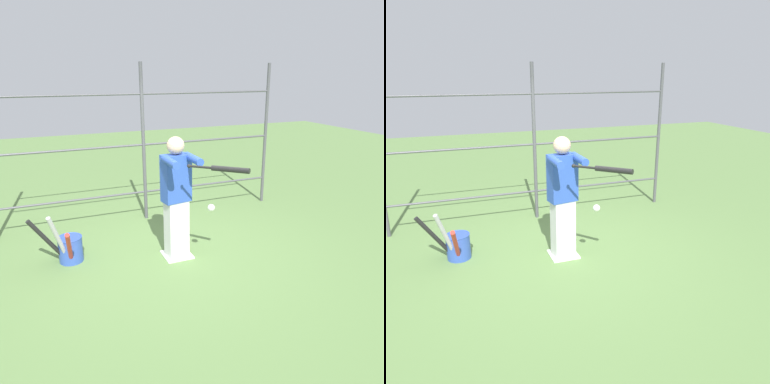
# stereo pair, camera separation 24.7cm
# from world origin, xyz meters

# --- Properties ---
(ground_plane) EXTENTS (24.00, 24.00, 0.00)m
(ground_plane) POSITION_xyz_m (0.00, 0.00, 0.00)
(ground_plane) COLOR #608447
(home_plate) EXTENTS (0.40, 0.40, 0.02)m
(home_plate) POSITION_xyz_m (0.00, 0.00, 0.01)
(home_plate) COLOR white
(home_plate) RESTS_ON ground
(fence_backstop) EXTENTS (5.03, 0.06, 2.73)m
(fence_backstop) POSITION_xyz_m (0.00, -1.60, 1.36)
(fence_backstop) COLOR #4C4C51
(fence_backstop) RESTS_ON ground
(batter) EXTENTS (0.45, 0.64, 1.75)m
(batter) POSITION_xyz_m (0.00, 0.02, 0.95)
(batter) COLOR silver
(batter) RESTS_ON ground
(baseball_bat_swinging) EXTENTS (0.54, 0.68, 0.09)m
(baseball_bat_swinging) POSITION_xyz_m (-0.30, 0.86, 1.48)
(baseball_bat_swinging) COLOR black
(softball_in_flight) EXTENTS (0.10, 0.10, 0.10)m
(softball_in_flight) POSITION_xyz_m (-0.33, 0.45, 0.85)
(softball_in_flight) COLOR white
(bat_bucket) EXTENTS (0.70, 0.80, 0.82)m
(bat_bucket) POSITION_xyz_m (1.47, -0.39, 0.22)
(bat_bucket) COLOR #3351B2
(bat_bucket) RESTS_ON ground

